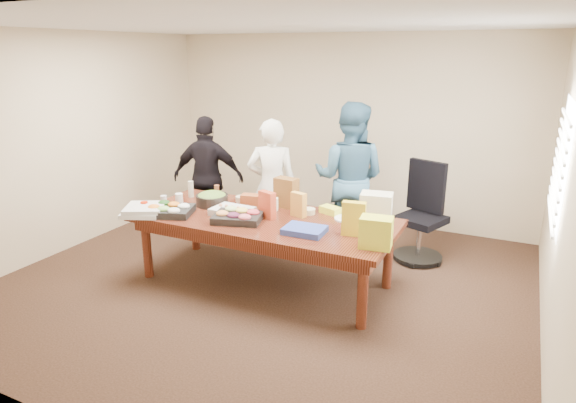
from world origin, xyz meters
The scene contains 39 objects.
floor centered at (0.00, 0.00, -0.01)m, with size 5.50×5.00×0.02m, color #47301E.
ceiling centered at (0.00, 0.00, 2.71)m, with size 5.50×5.00×0.02m, color white.
wall_back centered at (0.00, 2.50, 1.35)m, with size 5.50×0.04×2.70m, color beige.
wall_front centered at (0.00, -2.50, 1.35)m, with size 5.50×0.04×2.70m, color beige.
wall_left centered at (-2.75, 0.00, 1.35)m, with size 0.04×5.00×2.70m, color beige.
wall_right centered at (2.75, 0.00, 1.35)m, with size 0.04×5.00×2.70m, color beige.
window_panel centered at (2.72, 0.60, 1.50)m, with size 0.03×1.40×1.10m, color white.
window_blinds centered at (2.68, 0.60, 1.50)m, with size 0.04×1.36×1.00m, color beige.
conference_table centered at (0.00, 0.00, 0.38)m, with size 2.80×1.20×0.75m, color #4C1C0F.
office_chair centered at (1.40, 1.33, 0.57)m, with size 0.58×0.58×1.14m, color black.
person_center centered at (-0.35, 0.86, 0.84)m, with size 0.61×0.40×1.68m, color white.
person_right centered at (0.51, 1.29, 0.94)m, with size 0.91×0.71×1.88m, color #3B6788.
person_left centered at (-1.36, 0.94, 0.82)m, with size 0.96×0.40×1.64m, color black.
veggie_tray centered at (-0.98, -0.35, 0.79)m, with size 0.49×0.38×0.07m, color black.
fruit_tray centered at (-0.20, -0.21, 0.79)m, with size 0.49×0.38×0.07m, color black.
sheet_cake centered at (-0.36, -0.06, 0.79)m, with size 0.42×0.32×0.07m, color silver.
salad_bowl centered at (-0.75, 0.14, 0.81)m, with size 0.37×0.37×0.12m, color black.
chip_bag_blue centered at (0.58, -0.24, 0.78)m, with size 0.39×0.30×0.06m, color #2F46A5.
chip_bag_red centered at (0.03, 0.01, 0.89)m, with size 0.20×0.08×0.29m, color #BB3F22.
chip_bag_yellow centered at (1.02, -0.09, 0.92)m, with size 0.22×0.09×0.33m, color gold.
chip_bag_orange centered at (0.31, 0.20, 0.88)m, with size 0.17×0.08×0.26m, color gold.
mayo_jar centered at (-0.02, 0.26, 0.82)m, with size 0.09×0.09×0.14m, color white.
mustard_bottle centered at (0.20, 0.37, 0.83)m, with size 0.06×0.06×0.16m, color #FAB50C.
dressing_bottle centered at (-0.81, 0.33, 0.84)m, with size 0.06×0.06×0.18m, color brown.
ranch_bottle centered at (-1.16, 0.30, 0.85)m, with size 0.07×0.07×0.20m, color beige.
banana_bunch centered at (0.59, 0.44, 0.79)m, with size 0.23×0.13×0.08m, color #E5F036.
bread_loaf centered at (-0.31, 0.35, 0.81)m, with size 0.30×0.13×0.12m, color #964722.
kraft_bag centered at (0.05, 0.44, 0.92)m, with size 0.26×0.15×0.34m, color brown.
red_cup centered at (-1.30, -0.38, 0.80)m, with size 0.08×0.08×0.11m, color #C01C00.
clear_cup_a centered at (-1.28, -0.07, 0.80)m, with size 0.07×0.07×0.10m, color silver.
clear_cup_b centered at (-1.12, 0.01, 0.81)m, with size 0.09×0.09×0.12m, color white.
pizza_box_lower centered at (-1.24, -0.47, 0.77)m, with size 0.40×0.40×0.05m, color silver.
pizza_box_upper centered at (-1.23, -0.45, 0.82)m, with size 0.40×0.40×0.05m, color silver.
plate_a centered at (0.83, 0.33, 0.76)m, with size 0.29×0.29×0.02m, color white.
plate_b centered at (0.89, 0.44, 0.76)m, with size 0.27×0.27×0.02m, color white.
dip_bowl_a centered at (0.38, 0.32, 0.78)m, with size 0.14×0.14×0.06m, color beige.
dip_bowl_b centered at (-0.51, 0.41, 0.78)m, with size 0.16×0.16×0.06m, color beige.
grocery_bag_white centered at (1.13, 0.29, 0.92)m, with size 0.31×0.22×0.34m, color white.
grocery_bag_yellow centered at (1.30, -0.29, 0.89)m, with size 0.29×0.20×0.29m, color yellow.
Camera 1 is at (2.38, -4.36, 2.46)m, focal length 30.71 mm.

